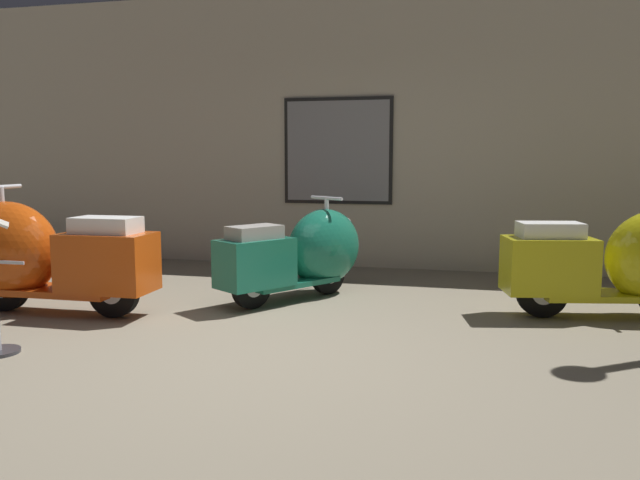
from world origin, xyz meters
name	(u,v)px	position (x,y,z in m)	size (l,w,h in m)	color
ground_plane	(257,356)	(0.00, 0.00, 0.00)	(60.00, 60.00, 0.00)	gray
showroom_back_wall	(372,130)	(0.17, 3.66, 1.63)	(18.00, 0.63, 3.26)	#BCB29E
scooter_0	(38,255)	(-2.18, 0.69, 0.49)	(1.77, 0.58, 1.08)	black
scooter_1	(304,253)	(-0.15, 1.76, 0.43)	(1.23, 1.52, 0.94)	black
scooter_2	(626,262)	(2.58, 1.67, 0.47)	(1.73, 0.80, 1.02)	black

